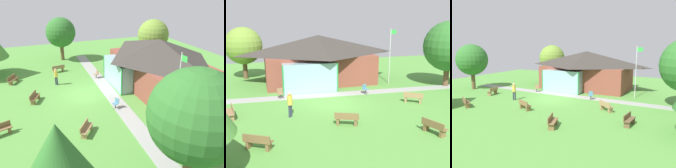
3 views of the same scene
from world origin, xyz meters
The scene contains 14 objects.
ground_plane centered at (0.00, 0.00, 0.00)m, with size 44.00×44.00×0.00m, color #54933D.
pavilion centered at (0.45, 7.43, 2.47)m, with size 11.56×7.96×4.77m.
footpath centered at (0.00, 2.48, 0.01)m, with size 25.98×1.30×0.03m, color #999993.
flagpole centered at (7.23, 4.99, 3.02)m, with size 0.64×0.08×5.46m.
bench_front_center centered at (-0.30, -4.34, 0.40)m, with size 1.55×1.01×0.84m.
bench_mid_left centered at (-7.28, -1.09, 0.40)m, with size 0.70×1.55×0.84m.
bench_mid_right centered at (6.07, -1.45, 0.40)m, with size 1.47×1.24×0.84m.
bench_front_right centered at (4.06, -6.95, 0.40)m, with size 0.88×1.56×0.84m.
bench_front_left centered at (-5.57, -6.09, 0.40)m, with size 1.52×1.13×0.84m.
patio_chair_west centered at (-3.78, 2.51, 0.42)m, with size 0.52×0.52×0.86m.
patio_chair_lawn_spare centered at (3.40, 1.86, 0.42)m, with size 0.57×0.57×0.86m.
visitor_strolling_lawn centered at (-3.48, -1.91, 1.02)m, with size 0.34×0.34×1.74m.
tree_behind_pavilion_left centered at (-6.80, 11.18, 3.55)m, with size 3.93×3.93×5.54m.
tree_east_hedge centered at (11.98, 2.41, 3.83)m, with size 4.72×4.72×6.21m.
Camera 2 is at (-5.18, -19.15, 6.49)m, focal length 43.30 mm.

